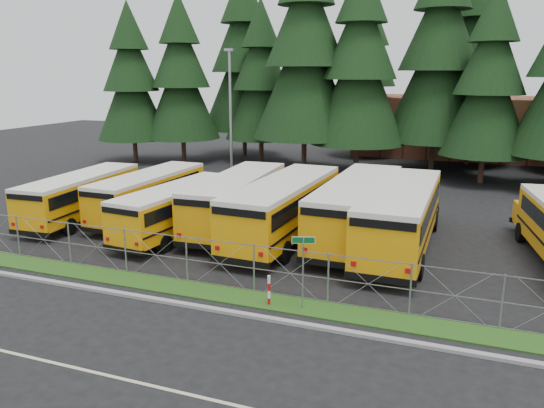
# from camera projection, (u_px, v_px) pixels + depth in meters

# --- Properties ---
(ground) EXTENTS (120.00, 120.00, 0.00)m
(ground) POSITION_uv_depth(u_px,v_px,m) (286.00, 286.00, 21.62)
(ground) COLOR black
(ground) RESTS_ON ground
(curb) EXTENTS (50.00, 0.25, 0.12)m
(curb) POSITION_uv_depth(u_px,v_px,m) (258.00, 317.00, 18.78)
(curb) COLOR gray
(curb) RESTS_ON ground
(grass_verge) EXTENTS (50.00, 1.40, 0.06)m
(grass_verge) POSITION_uv_depth(u_px,v_px,m) (272.00, 302.00, 20.06)
(grass_verge) COLOR #264D16
(grass_verge) RESTS_ON ground
(road_lane_line) EXTENTS (50.00, 0.12, 0.01)m
(road_lane_line) POSITION_uv_depth(u_px,v_px,m) (190.00, 395.00, 14.34)
(road_lane_line) COLOR beige
(road_lane_line) RESTS_ON ground
(chainlink_fence) EXTENTS (44.00, 0.10, 2.00)m
(chainlink_fence) POSITION_uv_depth(u_px,v_px,m) (278.00, 272.00, 20.47)
(chainlink_fence) COLOR gray
(chainlink_fence) RESTS_ON ground
(brick_building) EXTENTS (22.00, 10.00, 6.00)m
(brick_building) POSITION_uv_depth(u_px,v_px,m) (466.00, 126.00, 55.20)
(brick_building) COLOR brown
(brick_building) RESTS_ON ground
(bus_0) EXTENTS (3.05, 10.52, 2.73)m
(bus_0) POSITION_uv_depth(u_px,v_px,m) (85.00, 197.00, 31.20)
(bus_0) COLOR #EC9F07
(bus_0) RESTS_ON ground
(bus_1) EXTENTS (2.78, 10.57, 2.75)m
(bus_1) POSITION_uv_depth(u_px,v_px,m) (153.00, 195.00, 31.46)
(bus_1) COLOR #EC9F07
(bus_1) RESTS_ON ground
(bus_2) EXTENTS (3.43, 10.35, 2.66)m
(bus_2) POSITION_uv_depth(u_px,v_px,m) (182.00, 210.00, 28.36)
(bus_2) COLOR #EC9F07
(bus_2) RESTS_ON ground
(bus_3) EXTENTS (3.22, 11.58, 3.01)m
(bus_3) POSITION_uv_depth(u_px,v_px,m) (239.00, 201.00, 29.45)
(bus_3) COLOR #EC9F07
(bus_3) RESTS_ON ground
(bus_4) EXTENTS (3.40, 12.20, 3.17)m
(bus_4) POSITION_uv_depth(u_px,v_px,m) (287.00, 210.00, 27.40)
(bus_4) COLOR #EC9F07
(bus_4) RESTS_ON ground
(bus_5) EXTENTS (3.17, 12.28, 3.20)m
(bus_5) POSITION_uv_depth(u_px,v_px,m) (359.00, 210.00, 27.27)
(bus_5) COLOR #EC9F07
(bus_5) RESTS_ON ground
(bus_6) EXTENTS (3.05, 12.37, 3.23)m
(bus_6) POSITION_uv_depth(u_px,v_px,m) (401.00, 218.00, 25.66)
(bus_6) COLOR #EC9F07
(bus_6) RESTS_ON ground
(street_sign) EXTENTS (0.81, 0.53, 2.81)m
(street_sign) POSITION_uv_depth(u_px,v_px,m) (303.00, 257.00, 19.02)
(street_sign) COLOR gray
(street_sign) RESTS_ON ground
(striped_bollard) EXTENTS (0.11, 0.11, 1.20)m
(striped_bollard) POSITION_uv_depth(u_px,v_px,m) (269.00, 291.00, 19.69)
(striped_bollard) COLOR #B20C0C
(striped_bollard) RESTS_ON ground
(light_standard) EXTENTS (0.70, 0.35, 10.14)m
(light_standard) POSITION_uv_depth(u_px,v_px,m) (231.00, 114.00, 39.20)
(light_standard) COLOR gray
(light_standard) RESTS_ON ground
(conifer_0) EXTENTS (6.76, 6.76, 14.95)m
(conifer_0) POSITION_uv_depth(u_px,v_px,m) (131.00, 83.00, 50.04)
(conifer_0) COLOR black
(conifer_0) RESTS_ON ground
(conifer_1) EXTENTS (7.09, 7.09, 15.69)m
(conifer_1) POSITION_uv_depth(u_px,v_px,m) (181.00, 79.00, 49.79)
(conifer_1) COLOR black
(conifer_1) RESTS_ON ground
(conifer_2) EXTENTS (6.87, 6.87, 15.20)m
(conifer_2) POSITION_uv_depth(u_px,v_px,m) (261.00, 82.00, 50.07)
(conifer_2) COLOR black
(conifer_2) RESTS_ON ground
(conifer_3) EXTENTS (8.93, 8.93, 19.74)m
(conifer_3) POSITION_uv_depth(u_px,v_px,m) (305.00, 55.00, 44.86)
(conifer_3) COLOR black
(conifer_3) RESTS_ON ground
(conifer_4) EXTENTS (7.92, 7.92, 17.52)m
(conifer_4) POSITION_uv_depth(u_px,v_px,m) (360.00, 69.00, 43.49)
(conifer_4) COLOR black
(conifer_4) RESTS_ON ground
(conifer_5) EXTENTS (8.61, 8.61, 19.04)m
(conifer_5) POSITION_uv_depth(u_px,v_px,m) (439.00, 59.00, 43.81)
(conifer_5) COLOR black
(conifer_5) RESTS_ON ground
(conifer_6) EXTENTS (6.85, 6.85, 15.14)m
(conifer_6) POSITION_uv_depth(u_px,v_px,m) (489.00, 85.00, 39.95)
(conifer_6) COLOR black
(conifer_6) RESTS_ON ground
(conifer_10) EXTENTS (8.47, 8.47, 18.74)m
(conifer_10) POSITION_uv_depth(u_px,v_px,m) (244.00, 63.00, 53.40)
(conifer_10) COLOR black
(conifer_10) RESTS_ON ground
(conifer_11) EXTENTS (7.10, 7.10, 15.71)m
(conifer_11) POSITION_uv_depth(u_px,v_px,m) (368.00, 79.00, 53.44)
(conifer_11) COLOR black
(conifer_11) RESTS_ON ground
(conifer_12) EXTENTS (8.46, 8.46, 18.71)m
(conifer_12) POSITION_uv_depth(u_px,v_px,m) (475.00, 62.00, 47.93)
(conifer_12) COLOR black
(conifer_12) RESTS_ON ground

